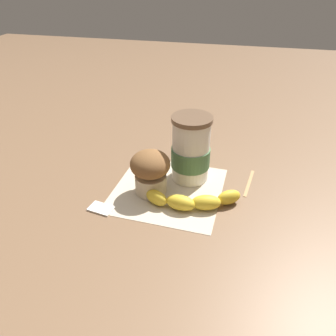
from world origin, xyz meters
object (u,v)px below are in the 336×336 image
(muffin, at_px, (150,170))
(banana, at_px, (193,200))
(coffee_cup, at_px, (191,150))
(sugar_packet, at_px, (101,208))

(muffin, bearing_deg, banana, 72.22)
(coffee_cup, relative_size, banana, 0.75)
(banana, bearing_deg, coffee_cup, -166.26)
(muffin, distance_m, sugar_packet, 0.13)
(muffin, height_order, banana, muffin)
(sugar_packet, bearing_deg, banana, 105.56)
(coffee_cup, relative_size, muffin, 1.55)
(muffin, height_order, sugar_packet, muffin)
(coffee_cup, distance_m, banana, 0.12)
(coffee_cup, height_order, sugar_packet, coffee_cup)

